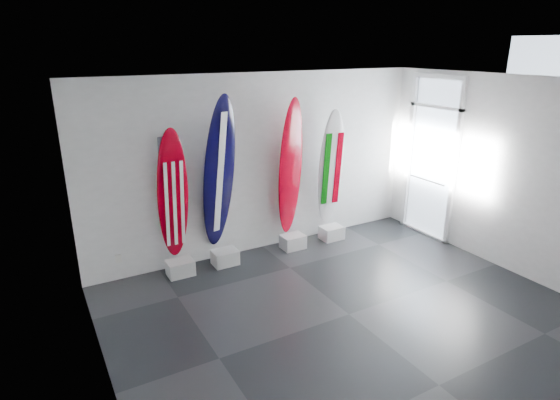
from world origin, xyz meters
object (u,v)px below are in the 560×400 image
surfboard_navy (219,175)px  surfboard_italy (331,169)px  surfboard_swiss (291,168)px  surfboard_usa (173,195)px

surfboard_navy → surfboard_italy: (2.12, 0.00, -0.18)m
surfboard_navy → surfboard_swiss: (1.29, 0.00, -0.06)m
surfboard_navy → surfboard_italy: size_ratio=1.18×
surfboard_usa → surfboard_swiss: (2.04, 0.00, 0.15)m
surfboard_swiss → surfboard_italy: (0.83, 0.00, -0.12)m
surfboard_swiss → surfboard_italy: bearing=-14.6°
surfboard_usa → surfboard_italy: (2.87, 0.00, 0.04)m
surfboard_italy → surfboard_navy: bearing=-173.8°
surfboard_navy → surfboard_usa: bearing=166.6°
surfboard_usa → surfboard_swiss: 2.04m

